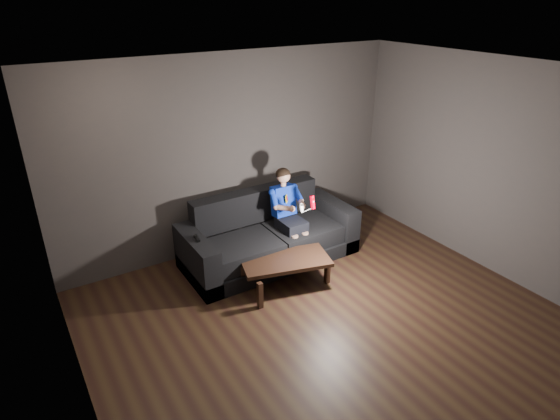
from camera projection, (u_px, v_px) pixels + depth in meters
floor at (344, 337)px, 5.02m from camera, size 5.00×5.00×0.00m
back_wall at (234, 154)px, 6.37m from camera, size 5.00×0.04×2.70m
left_wall at (75, 311)px, 3.25m from camera, size 0.04×5.00×2.70m
right_wall at (513, 175)px, 5.65m from camera, size 0.04×5.00×2.70m
ceiling at (363, 80)px, 3.87m from camera, size 5.00×5.00×0.02m
sofa at (268, 239)px, 6.38m from camera, size 2.34×1.01×0.91m
child at (288, 206)px, 6.26m from camera, size 0.46×0.57×1.14m
wii_remote_red at (313, 202)px, 5.88m from camera, size 0.06×0.07×0.18m
nunchuk_white at (301, 208)px, 5.82m from camera, size 0.05×0.08×0.14m
wii_remote_black at (197, 238)px, 5.65m from camera, size 0.06×0.16×0.03m
coffee_table at (285, 263)px, 5.75m from camera, size 1.18×0.80×0.39m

